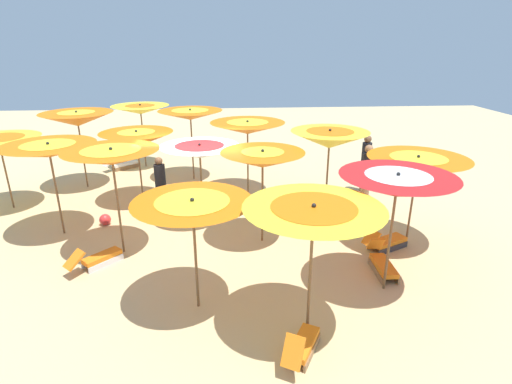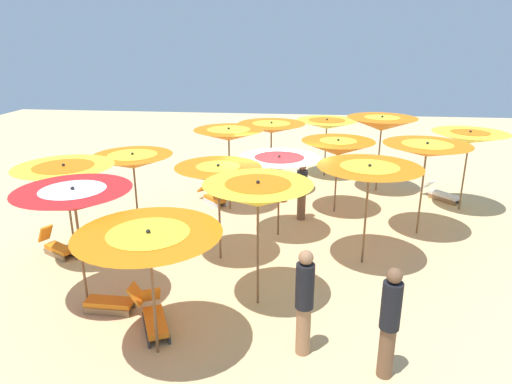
% 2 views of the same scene
% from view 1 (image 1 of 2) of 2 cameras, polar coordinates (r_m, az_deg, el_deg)
% --- Properties ---
extents(ground, '(39.66, 39.66, 0.04)m').
position_cam_1_polar(ground, '(11.05, -8.34, -4.31)').
color(ground, '#D1B57F').
extents(beach_umbrella_1, '(2.18, 2.18, 2.39)m').
position_cam_1_polar(beach_umbrella_1, '(10.73, -27.38, 5.25)').
color(beach_umbrella_1, brown).
rests_on(beach_umbrella_1, ground).
extents(beach_umbrella_2, '(2.03, 2.03, 2.50)m').
position_cam_1_polar(beach_umbrella_2, '(9.12, -19.85, 4.69)').
color(beach_umbrella_2, brown).
rests_on(beach_umbrella_2, ground).
extents(beach_umbrella_3, '(2.06, 2.06, 2.16)m').
position_cam_1_polar(beach_umbrella_3, '(6.85, -8.98, -2.67)').
color(beach_umbrella_3, brown).
rests_on(beach_umbrella_3, ground).
extents(beach_umbrella_4, '(2.16, 2.16, 2.34)m').
position_cam_1_polar(beach_umbrella_4, '(6.11, 8.15, -3.59)').
color(beach_umbrella_4, brown).
rests_on(beach_umbrella_4, ground).
extents(beach_umbrella_5, '(2.26, 2.26, 2.56)m').
position_cam_1_polar(beach_umbrella_5, '(14.13, -24.09, 9.46)').
color(beach_umbrella_5, brown).
rests_on(beach_umbrella_5, ground).
extents(beach_umbrella_6, '(2.10, 2.10, 2.22)m').
position_cam_1_polar(beach_umbrella_6, '(12.19, -16.60, 7.23)').
color(beach_umbrella_6, brown).
rests_on(beach_umbrella_6, ground).
extents(beach_umbrella_7, '(2.04, 2.04, 2.18)m').
position_cam_1_polar(beach_umbrella_7, '(10.41, -8.00, 5.74)').
color(beach_umbrella_7, brown).
rests_on(beach_umbrella_7, ground).
extents(beach_umbrella_8, '(1.94, 1.94, 2.31)m').
position_cam_1_polar(beach_umbrella_8, '(9.18, 0.95, 4.65)').
color(beach_umbrella_8, brown).
rests_on(beach_umbrella_8, ground).
extents(beach_umbrella_9, '(2.10, 2.10, 2.42)m').
position_cam_1_polar(beach_umbrella_9, '(7.63, 19.42, 0.85)').
color(beach_umbrella_9, brown).
rests_on(beach_umbrella_9, ground).
extents(beach_umbrella_10, '(2.14, 2.14, 2.43)m').
position_cam_1_polar(beach_umbrella_10, '(15.89, -16.12, 11.20)').
color(beach_umbrella_10, brown).
rests_on(beach_umbrella_10, ground).
extents(beach_umbrella_11, '(2.18, 2.18, 2.49)m').
position_cam_1_polar(beach_umbrella_11, '(13.97, -9.32, 10.78)').
color(beach_umbrella_11, brown).
rests_on(beach_umbrella_11, ground).
extents(beach_umbrella_12, '(2.29, 2.29, 2.37)m').
position_cam_1_polar(beach_umbrella_12, '(12.36, -1.21, 9.12)').
color(beach_umbrella_12, brown).
rests_on(beach_umbrella_12, ground).
extents(beach_umbrella_13, '(2.01, 2.01, 2.53)m').
position_cam_1_polar(beach_umbrella_13, '(10.48, 10.43, 7.39)').
color(beach_umbrella_13, brown).
rests_on(beach_umbrella_13, ground).
extents(beach_umbrella_14, '(2.27, 2.27, 2.22)m').
position_cam_1_polar(beach_umbrella_14, '(9.78, 21.97, 3.47)').
color(beach_umbrella_14, brown).
rests_on(beach_umbrella_14, ground).
extents(lounger_0, '(1.08, 0.78, 0.66)m').
position_cam_1_polar(lounger_0, '(6.63, 6.54, -20.92)').
color(lounger_0, olive).
rests_on(lounger_0, ground).
extents(lounger_1, '(1.08, 1.20, 0.55)m').
position_cam_1_polar(lounger_1, '(16.23, -18.45, 3.80)').
color(lounger_1, olive).
rests_on(lounger_1, ground).
extents(lounger_2, '(0.84, 1.22, 0.58)m').
position_cam_1_polar(lounger_2, '(9.95, 17.96, -6.70)').
color(lounger_2, '#333338').
rests_on(lounger_2, ground).
extents(lounger_3, '(1.09, 1.07, 0.54)m').
position_cam_1_polar(lounger_3, '(9.44, -21.61, -8.73)').
color(lounger_3, silver).
rests_on(lounger_3, ground).
extents(lounger_4, '(1.14, 0.37, 0.59)m').
position_cam_1_polar(lounger_4, '(9.01, 17.54, -9.64)').
color(lounger_4, olive).
rests_on(lounger_4, ground).
extents(beachgoer_0, '(0.30, 0.30, 1.67)m').
position_cam_1_polar(beachgoer_0, '(11.42, -13.40, 0.99)').
color(beachgoer_0, brown).
rests_on(beachgoer_0, ground).
extents(beachgoer_1, '(0.30, 0.30, 1.86)m').
position_cam_1_polar(beachgoer_1, '(12.05, 15.46, 2.44)').
color(beachgoer_1, '#A3704C').
rests_on(beachgoer_1, ground).
extents(beachgoer_2, '(0.30, 0.30, 1.85)m').
position_cam_1_polar(beachgoer_2, '(13.32, 15.33, 4.12)').
color(beachgoer_2, brown).
rests_on(beachgoer_2, ground).
extents(beach_ball, '(0.30, 0.30, 0.30)m').
position_cam_1_polar(beach_ball, '(11.42, -20.68, -3.70)').
color(beach_ball, red).
rests_on(beach_ball, ground).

